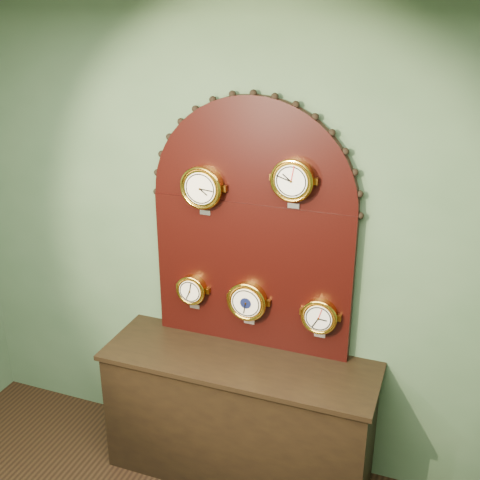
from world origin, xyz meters
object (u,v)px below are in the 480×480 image
at_px(roman_clock, 202,187).
at_px(hygrometer, 192,289).
at_px(barometer, 248,301).
at_px(display_board, 252,220).
at_px(arabic_clock, 293,180).
at_px(tide_clock, 320,316).
at_px(shop_counter, 239,419).

bearing_deg(roman_clock, hygrometer, 178.93).
height_order(hygrometer, barometer, barometer).
height_order(display_board, arabic_clock, display_board).
xyz_separation_m(display_board, barometer, (-0.00, -0.07, -0.48)).
xyz_separation_m(display_board, roman_clock, (-0.28, -0.07, 0.18)).
bearing_deg(arabic_clock, barometer, -179.94).
relative_size(hygrometer, tide_clock, 0.92).
bearing_deg(hygrometer, display_board, 10.25).
bearing_deg(roman_clock, tide_clock, 0.08).
bearing_deg(hygrometer, tide_clock, -0.04).
xyz_separation_m(arabic_clock, hygrometer, (-0.61, 0.00, -0.76)).
xyz_separation_m(roman_clock, arabic_clock, (0.53, 0.00, 0.10)).
bearing_deg(shop_counter, barometer, 90.87).
bearing_deg(display_board, roman_clock, -166.36).
relative_size(shop_counter, hygrometer, 6.64).
bearing_deg(barometer, tide_clock, 0.12).
relative_size(display_board, arabic_clock, 5.32).
xyz_separation_m(shop_counter, barometer, (-0.00, 0.15, 0.74)).
height_order(arabic_clock, barometer, arabic_clock).
xyz_separation_m(arabic_clock, tide_clock, (0.19, 0.00, -0.78)).
bearing_deg(roman_clock, display_board, 13.64).
bearing_deg(arabic_clock, hygrometer, 179.88).
xyz_separation_m(display_board, arabic_clock, (0.25, -0.07, 0.28)).
relative_size(roman_clock, arabic_clock, 1.05).
bearing_deg(display_board, arabic_clock, -15.08).
distance_m(display_board, barometer, 0.49).
bearing_deg(hygrometer, shop_counter, -23.05).
bearing_deg(display_board, tide_clock, -8.69).
bearing_deg(shop_counter, roman_clock, 151.12).
distance_m(roman_clock, hygrometer, 0.66).
distance_m(roman_clock, barometer, 0.72).
relative_size(shop_counter, tide_clock, 6.10).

